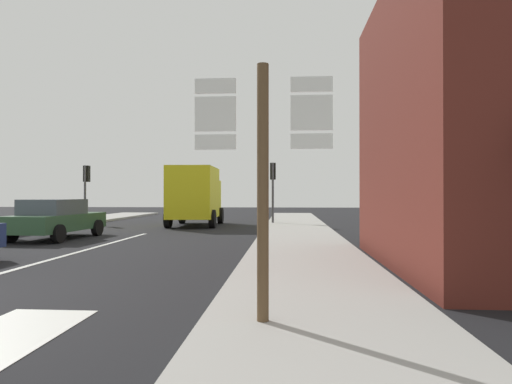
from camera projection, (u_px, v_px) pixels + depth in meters
name	position (u px, v px, depth m)	size (l,w,h in m)	color
ground_plane	(128.00, 239.00, 16.21)	(80.00, 80.00, 0.00)	black
sidewalk_right	(301.00, 244.00, 13.76)	(3.02, 44.00, 0.14)	#9E9B96
lane_centre_stripe	(76.00, 253.00, 12.22)	(0.16, 12.00, 0.01)	silver
lane_turn_arrow	(7.00, 335.00, 5.05)	(1.20, 2.20, 0.01)	silver
sedan_far	(56.00, 218.00, 16.04)	(2.15, 4.29, 1.47)	#2D5133
delivery_truck	(195.00, 194.00, 22.86)	(2.63, 5.07, 3.05)	yellow
route_sign_post	(263.00, 172.00, 5.19)	(1.66, 0.14, 3.20)	brown
traffic_light_far_left	(86.00, 181.00, 24.09)	(0.30, 0.49, 3.26)	#47474C
traffic_light_far_right	(273.00, 179.00, 23.49)	(0.30, 0.49, 3.36)	#47474C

